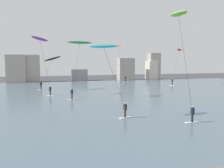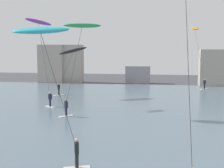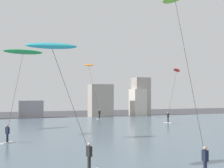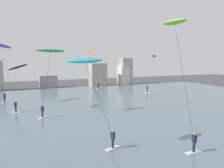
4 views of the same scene
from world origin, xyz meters
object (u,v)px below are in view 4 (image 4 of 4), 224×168
kitesurfer_red (153,61)px  kitesurfer_orange (91,54)px  kitesurfer_black (17,69)px  kitesurfer_green (50,55)px  kitesurfer_cyan (88,69)px  kitesurfer_lime (176,35)px  kitesurfer_purple (3,53)px

kitesurfer_red → kitesurfer_orange: kitesurfer_orange is taller
kitesurfer_red → kitesurfer_black: bearing=-178.5°
kitesurfer_green → kitesurfer_black: (-4.12, 10.77, -2.19)m
kitesurfer_cyan → kitesurfer_green: size_ratio=0.87×
kitesurfer_cyan → kitesurfer_black: 23.96m
kitesurfer_red → kitesurfer_black: (-27.30, -0.71, -1.22)m
kitesurfer_cyan → kitesurfer_orange: size_ratio=0.77×
kitesurfer_green → kitesurfer_black: 11.74m
kitesurfer_red → kitesurfer_black: kitesurfer_red is taller
kitesurfer_green → kitesurfer_orange: bearing=61.3°
kitesurfer_cyan → kitesurfer_orange: 37.24m
kitesurfer_lime → kitesurfer_orange: 37.34m
kitesurfer_lime → kitesurfer_green: 16.64m
kitesurfer_cyan → kitesurfer_black: bearing=103.3°
kitesurfer_red → kitesurfer_black: size_ratio=1.23×
kitesurfer_red → kitesurfer_purple: kitesurfer_purple is taller
kitesurfer_green → kitesurfer_cyan: bearing=-83.7°
kitesurfer_red → kitesurfer_green: size_ratio=0.95×
kitesurfer_purple → kitesurfer_orange: (18.27, 18.90, 0.29)m
kitesurfer_purple → kitesurfer_orange: 26.29m
kitesurfer_purple → kitesurfer_green: kitesurfer_purple is taller
kitesurfer_red → kitesurfer_orange: (-10.61, 11.44, 1.60)m
kitesurfer_lime → kitesurfer_cyan: bearing=167.1°
kitesurfer_green → kitesurfer_black: kitesurfer_green is taller
kitesurfer_red → kitesurfer_green: bearing=-153.6°
kitesurfer_purple → kitesurfer_cyan: kitesurfer_purple is taller
kitesurfer_purple → kitesurfer_green: bearing=-35.3°
kitesurfer_orange → kitesurfer_lime: bearing=-96.2°
kitesurfer_cyan → kitesurfer_green: bearing=96.3°
kitesurfer_cyan → kitesurfer_orange: (11.19, 35.46, 1.88)m
kitesurfer_purple → kitesurfer_red: bearing=14.5°
kitesurfer_lime → kitesurfer_cyan: size_ratio=1.41×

